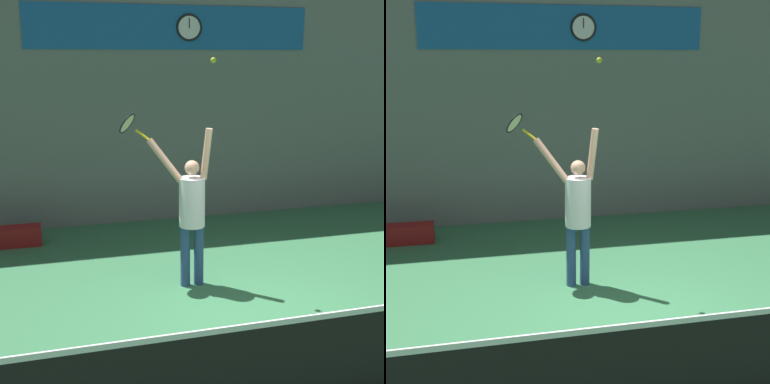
{
  "view_description": "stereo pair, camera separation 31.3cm",
  "coord_description": "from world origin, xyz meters",
  "views": [
    {
      "loc": [
        -2.26,
        -5.02,
        3.02
      ],
      "look_at": [
        -0.47,
        1.47,
        1.3
      ],
      "focal_mm": 50.0,
      "sensor_mm": 36.0,
      "label": 1
    },
    {
      "loc": [
        -1.96,
        -5.1,
        3.02
      ],
      "look_at": [
        -0.47,
        1.47,
        1.3
      ],
      "focal_mm": 50.0,
      "sensor_mm": 36.0,
      "label": 2
    }
  ],
  "objects": [
    {
      "name": "ground_plane",
      "position": [
        0.0,
        0.0,
        0.0
      ],
      "size": [
        18.0,
        18.0,
        0.0
      ],
      "primitive_type": "plane",
      "color": "#387A4C"
    },
    {
      "name": "court_net",
      "position": [
        0.0,
        -1.43,
        0.5
      ],
      "size": [
        8.72,
        0.07,
        1.06
      ],
      "color": "#333333",
      "rests_on": "ground_plane"
    },
    {
      "name": "tennis_racket",
      "position": [
        -1.21,
        1.91,
        2.15
      ],
      "size": [
        0.44,
        0.37,
        0.35
      ],
      "color": "yellow"
    },
    {
      "name": "equipment_bag",
      "position": [
        -2.85,
        3.72,
        0.16
      ],
      "size": [
        0.82,
        0.31,
        0.32
      ],
      "color": "maroon",
      "rests_on": "ground_plane"
    },
    {
      "name": "scoreboard_clock",
      "position": [
        0.3,
        4.49,
        3.51
      ],
      "size": [
        0.47,
        0.04,
        0.47
      ],
      "color": "white"
    },
    {
      "name": "back_wall",
      "position": [
        0.0,
        4.57,
        2.5
      ],
      "size": [
        18.0,
        0.1,
        5.0
      ],
      "color": "slate",
      "rests_on": "ground_plane"
    },
    {
      "name": "tennis_ball",
      "position": [
        -0.24,
        1.35,
        2.97
      ],
      "size": [
        0.07,
        0.07,
        0.07
      ],
      "color": "#CCDB2D"
    },
    {
      "name": "tennis_player",
      "position": [
        -0.48,
        1.47,
        1.07
      ],
      "size": [
        0.83,
        0.51,
        2.13
      ],
      "color": "#2D4C7F",
      "rests_on": "ground_plane"
    },
    {
      "name": "sponsor_banner",
      "position": [
        0.0,
        4.51,
        3.51
      ],
      "size": [
        5.08,
        0.02,
        0.75
      ],
      "color": "#195B9E"
    }
  ]
}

